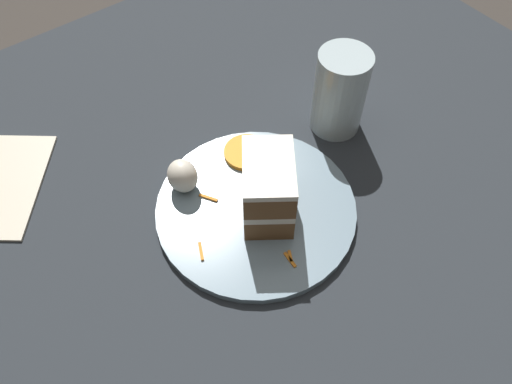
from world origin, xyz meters
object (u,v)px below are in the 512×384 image
orange_garnish (246,152)px  cream_dollop (183,176)px  cake_slice (268,188)px  plate (256,209)px  drinking_glass (339,97)px

orange_garnish → cream_dollop: bearing=87.4°
cake_slice → cream_dollop: (0.10, 0.07, -0.02)m
plate → cake_slice: (-0.01, -0.01, 0.05)m
cream_dollop → drinking_glass: 0.26m
cream_dollop → orange_garnish: (-0.00, -0.11, -0.02)m
drinking_glass → cream_dollop: bearing=83.3°
plate → drinking_glass: bearing=-74.0°
orange_garnish → plate: bearing=151.5°
plate → cream_dollop: size_ratio=5.59×
plate → cream_dollop: bearing=34.2°
orange_garnish → drinking_glass: size_ratio=0.50×
cake_slice → cream_dollop: 0.13m
plate → cake_slice: bearing=-143.4°
plate → drinking_glass: (0.06, -0.20, 0.05)m
cream_dollop → drinking_glass: size_ratio=0.37×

